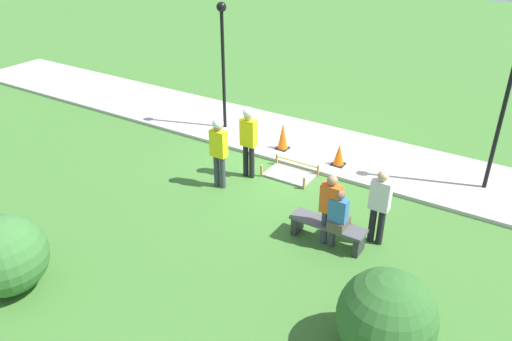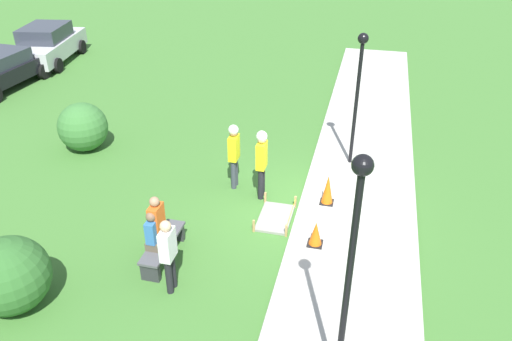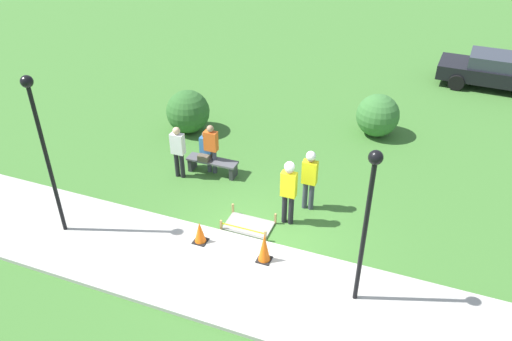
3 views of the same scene
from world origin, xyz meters
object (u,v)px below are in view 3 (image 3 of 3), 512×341
at_px(person_seated_on_bench, 206,148).
at_px(worker_supervisor, 289,187).
at_px(lamppost_near, 368,208).
at_px(lamppost_far, 41,136).
at_px(bystander_in_gray_shirt, 178,149).
at_px(traffic_cone_far_patch, 264,248).
at_px(traffic_cone_near_patch, 200,232).
at_px(worker_assistant, 310,175).
at_px(park_bench, 212,164).
at_px(bystander_in_orange_shirt, 211,146).
at_px(parked_car_black, 497,71).

xyz_separation_m(person_seated_on_bench, worker_supervisor, (3.13, -1.55, 0.32)).
bearing_deg(lamppost_near, worker_supervisor, 136.78).
bearing_deg(lamppost_far, bystander_in_gray_shirt, 66.24).
relative_size(traffic_cone_far_patch, person_seated_on_bench, 0.89).
relative_size(traffic_cone_far_patch, worker_supervisor, 0.42).
bearing_deg(traffic_cone_near_patch, worker_supervisor, 43.09).
xyz_separation_m(traffic_cone_far_patch, bystander_in_gray_shirt, (-3.71, 2.68, 0.46)).
xyz_separation_m(worker_supervisor, bystander_in_gray_shirt, (-3.74, 0.97, -0.20)).
bearing_deg(worker_supervisor, traffic_cone_far_patch, -90.99).
relative_size(worker_assistant, lamppost_near, 0.49).
bearing_deg(lamppost_far, traffic_cone_near_patch, 13.16).
height_order(park_bench, bystander_in_orange_shirt, bystander_in_orange_shirt).
bearing_deg(worker_assistant, parked_car_black, 65.93).
xyz_separation_m(worker_supervisor, bystander_in_orange_shirt, (-2.94, 1.55, -0.24)).
bearing_deg(park_bench, lamppost_far, -120.72).
xyz_separation_m(worker_assistant, parked_car_black, (4.93, 11.03, -0.35)).
relative_size(worker_assistant, bystander_in_gray_shirt, 1.08).
relative_size(bystander_in_gray_shirt, lamppost_far, 0.40).
bearing_deg(traffic_cone_far_patch, worker_assistant, 82.00).
bearing_deg(traffic_cone_near_patch, parked_car_black, 62.54).
xyz_separation_m(park_bench, lamppost_far, (-2.35, -3.96, 2.50)).
distance_m(person_seated_on_bench, lamppost_near, 6.72).
bearing_deg(parked_car_black, bystander_in_orange_shirt, -125.08).
bearing_deg(worker_assistant, traffic_cone_far_patch, -98.00).
bearing_deg(person_seated_on_bench, lamppost_far, -117.97).
bearing_deg(worker_assistant, person_seated_on_bench, 167.99).
relative_size(bystander_in_orange_shirt, bystander_in_gray_shirt, 0.96).
bearing_deg(worker_assistant, lamppost_near, -56.70).
xyz_separation_m(worker_assistant, bystander_in_gray_shirt, (-4.07, 0.16, -0.14)).
distance_m(worker_assistant, bystander_in_gray_shirt, 4.07).
relative_size(park_bench, worker_supervisor, 0.84).
height_order(traffic_cone_far_patch, bystander_in_orange_shirt, bystander_in_orange_shirt).
distance_m(worker_supervisor, bystander_in_gray_shirt, 3.87).
distance_m(park_bench, lamppost_far, 5.24).
bearing_deg(park_bench, traffic_cone_near_patch, -69.93).
bearing_deg(lamppost_far, person_seated_on_bench, 62.03).
relative_size(bystander_in_orange_shirt, parked_car_black, 0.34).
relative_size(person_seated_on_bench, worker_assistant, 0.49).
relative_size(traffic_cone_far_patch, bystander_in_gray_shirt, 0.47).
relative_size(person_seated_on_bench, lamppost_near, 0.24).
bearing_deg(parked_car_black, lamppost_near, -98.72).
distance_m(bystander_in_orange_shirt, lamppost_near, 6.56).
distance_m(lamppost_near, parked_car_black, 14.38).
relative_size(lamppost_near, parked_car_black, 0.79).
xyz_separation_m(traffic_cone_near_patch, worker_assistant, (2.08, 2.46, 0.69)).
bearing_deg(bystander_in_gray_shirt, lamppost_near, -27.24).
xyz_separation_m(bystander_in_orange_shirt, bystander_in_gray_shirt, (-0.80, -0.58, 0.04)).
bearing_deg(lamppost_near, park_bench, 144.98).
height_order(person_seated_on_bench, worker_assistant, worker_assistant).
bearing_deg(park_bench, traffic_cone_far_patch, -48.07).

